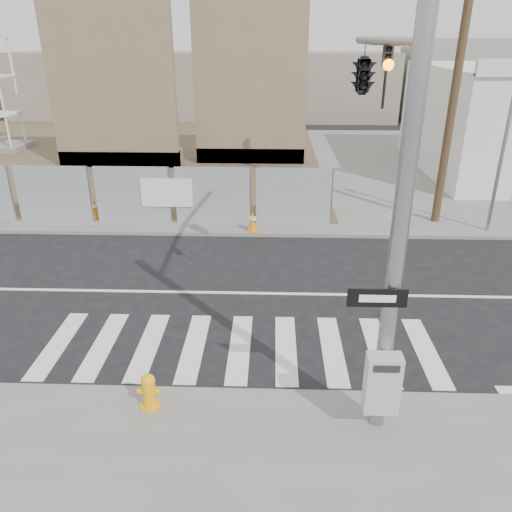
{
  "coord_description": "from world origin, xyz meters",
  "views": [
    {
      "loc": [
        0.66,
        -11.56,
        6.21
      ],
      "look_at": [
        0.29,
        -0.73,
        1.4
      ],
      "focal_mm": 35.0,
      "sensor_mm": 36.0,
      "label": 1
    }
  ],
  "objects_px": {
    "signal_pole": "(372,120)",
    "traffic_cone_c": "(95,209)",
    "traffic_cone_d": "(252,222)",
    "fire_hydrant": "(149,391)"
  },
  "relations": [
    {
      "from": "fire_hydrant",
      "to": "signal_pole",
      "type": "bearing_deg",
      "value": 51.62
    },
    {
      "from": "traffic_cone_c",
      "to": "fire_hydrant",
      "type": "bearing_deg",
      "value": -66.72
    },
    {
      "from": "signal_pole",
      "to": "traffic_cone_d",
      "type": "height_order",
      "value": "signal_pole"
    },
    {
      "from": "signal_pole",
      "to": "traffic_cone_c",
      "type": "xyz_separation_m",
      "value": [
        -8.22,
        7.38,
        -4.31
      ]
    },
    {
      "from": "traffic_cone_c",
      "to": "traffic_cone_d",
      "type": "xyz_separation_m",
      "value": [
        5.73,
        -1.12,
        -0.0
      ]
    },
    {
      "from": "signal_pole",
      "to": "traffic_cone_c",
      "type": "relative_size",
      "value": 9.79
    },
    {
      "from": "fire_hydrant",
      "to": "traffic_cone_d",
      "type": "height_order",
      "value": "traffic_cone_d"
    },
    {
      "from": "traffic_cone_c",
      "to": "signal_pole",
      "type": "bearing_deg",
      "value": -41.93
    },
    {
      "from": "fire_hydrant",
      "to": "traffic_cone_d",
      "type": "xyz_separation_m",
      "value": [
        1.47,
        8.77,
        0.01
      ]
    },
    {
      "from": "signal_pole",
      "to": "traffic_cone_d",
      "type": "bearing_deg",
      "value": 111.68
    }
  ]
}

